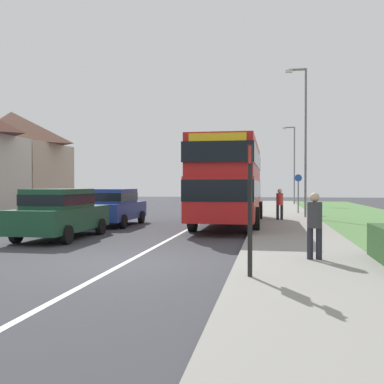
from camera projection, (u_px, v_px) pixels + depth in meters
ground_plane at (123, 264)px, 10.29m from camera, size 120.00×120.00×0.00m
lane_marking_centre at (187, 230)px, 18.16m from camera, size 0.14×60.00×0.01m
pavement_near_side at (294, 236)px, 15.46m from camera, size 3.20×68.00×0.12m
double_decker_bus at (230, 179)px, 20.07m from camera, size 2.80×10.06×3.70m
parked_car_dark_green at (61, 211)px, 15.15m from camera, size 1.92×4.48×1.72m
parked_car_blue at (114, 205)px, 20.13m from camera, size 1.90×4.30×1.67m
pedestrian_at_stop at (315, 222)px, 10.22m from camera, size 0.34×0.34×1.67m
pedestrian_walking_away at (280, 203)px, 22.06m from camera, size 0.34×0.34×1.67m
bus_stop_sign at (250, 201)px, 8.29m from camera, size 0.09×0.52×2.60m
cycle_route_sign at (298, 192)px, 27.33m from camera, size 0.44×0.08×2.52m
street_lamp_mid at (304, 134)px, 23.77m from camera, size 1.14×0.20×8.13m
street_lamp_far at (293, 160)px, 40.73m from camera, size 1.14×0.20×7.24m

